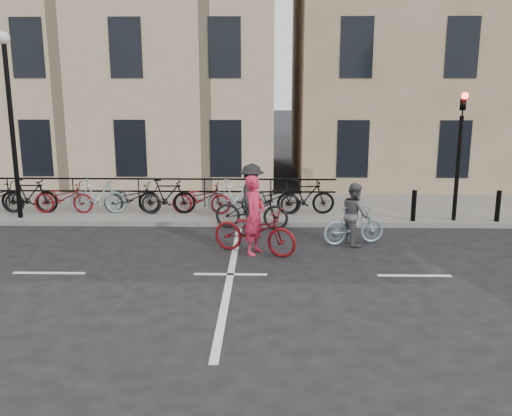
{
  "coord_description": "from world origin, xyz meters",
  "views": [
    {
      "loc": [
        0.81,
        -11.78,
        4.25
      ],
      "look_at": [
        0.52,
        1.7,
        1.1
      ],
      "focal_mm": 40.0,
      "sensor_mm": 36.0,
      "label": 1
    }
  ],
  "objects_px": {
    "cyclist_pink": "(255,227)",
    "cyclist_grey": "(354,220)",
    "lamp_post": "(10,103)",
    "traffic_light": "(460,141)",
    "cyclist_dark": "(252,203)"
  },
  "relations": [
    {
      "from": "cyclist_grey",
      "to": "cyclist_pink",
      "type": "bearing_deg",
      "value": 92.47
    },
    {
      "from": "traffic_light",
      "to": "lamp_post",
      "type": "bearing_deg",
      "value": 179.73
    },
    {
      "from": "cyclist_grey",
      "to": "cyclist_dark",
      "type": "xyz_separation_m",
      "value": [
        -2.67,
        1.48,
        0.08
      ]
    },
    {
      "from": "traffic_light",
      "to": "lamp_post",
      "type": "height_order",
      "value": "lamp_post"
    },
    {
      "from": "traffic_light",
      "to": "cyclist_pink",
      "type": "xyz_separation_m",
      "value": [
        -5.71,
        -2.81,
        -1.78
      ]
    },
    {
      "from": "traffic_light",
      "to": "lamp_post",
      "type": "xyz_separation_m",
      "value": [
        -12.7,
        0.06,
        1.04
      ]
    },
    {
      "from": "cyclist_grey",
      "to": "cyclist_dark",
      "type": "bearing_deg",
      "value": 45.16
    },
    {
      "from": "cyclist_pink",
      "to": "cyclist_grey",
      "type": "bearing_deg",
      "value": -48.07
    },
    {
      "from": "lamp_post",
      "to": "cyclist_dark",
      "type": "distance_m",
      "value": 7.41
    },
    {
      "from": "cyclist_pink",
      "to": "cyclist_grey",
      "type": "height_order",
      "value": "cyclist_pink"
    },
    {
      "from": "cyclist_dark",
      "to": "traffic_light",
      "type": "bearing_deg",
      "value": -77.08
    },
    {
      "from": "traffic_light",
      "to": "cyclist_grey",
      "type": "height_order",
      "value": "traffic_light"
    },
    {
      "from": "lamp_post",
      "to": "cyclist_grey",
      "type": "height_order",
      "value": "lamp_post"
    },
    {
      "from": "cyclist_pink",
      "to": "cyclist_grey",
      "type": "xyz_separation_m",
      "value": [
        2.53,
        0.84,
        -0.02
      ]
    },
    {
      "from": "lamp_post",
      "to": "traffic_light",
      "type": "bearing_deg",
      "value": -0.27
    }
  ]
}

